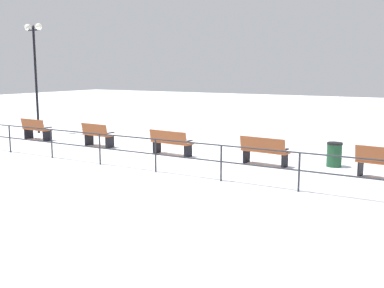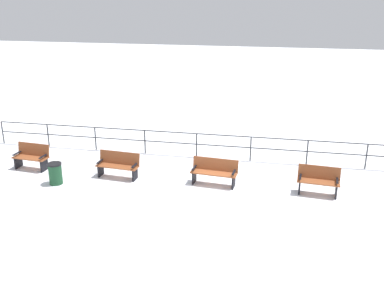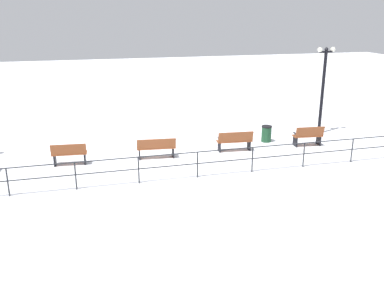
# 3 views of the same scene
# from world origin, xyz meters

# --- Properties ---
(ground_plane) EXTENTS (80.00, 80.00, 0.00)m
(ground_plane) POSITION_xyz_m (0.00, 0.00, 0.00)
(ground_plane) COLOR white
(ground_plane) RESTS_ON ground
(bench_nearest) EXTENTS (0.68, 1.40, 0.97)m
(bench_nearest) POSITION_xyz_m (-0.21, -7.10, 0.49)
(bench_nearest) COLOR brown
(bench_nearest) RESTS_ON ground
(bench_second) EXTENTS (0.66, 1.61, 0.94)m
(bench_second) POSITION_xyz_m (-0.07, -3.55, 0.49)
(bench_second) COLOR brown
(bench_second) RESTS_ON ground
(bench_third) EXTENTS (0.69, 1.68, 0.92)m
(bench_third) POSITION_xyz_m (-0.13, 0.01, 0.48)
(bench_third) COLOR brown
(bench_third) RESTS_ON ground
(bench_fourth) EXTENTS (0.67, 1.43, 0.95)m
(bench_fourth) POSITION_xyz_m (-0.04, 3.56, 0.49)
(bench_fourth) COLOR brown
(bench_fourth) RESTS_ON ground
(lamppost_near) EXTENTS (0.24, 0.95, 4.35)m
(lamppost_near) POSITION_xyz_m (1.58, -8.76, 2.70)
(lamppost_near) COLOR black
(lamppost_near) RESTS_ON ground
(waterfront_railing) EXTENTS (0.05, 19.92, 1.03)m
(waterfront_railing) POSITION_xyz_m (-2.65, -0.00, 0.70)
(waterfront_railing) COLOR #26282D
(waterfront_railing) RESTS_ON ground
(trash_bin) EXTENTS (0.49, 0.49, 0.78)m
(trash_bin) POSITION_xyz_m (0.93, -5.53, 0.39)
(trash_bin) COLOR #1E4C2D
(trash_bin) RESTS_ON ground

